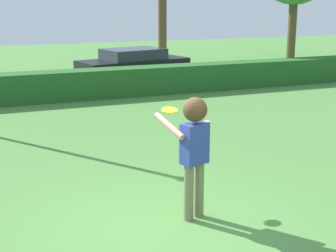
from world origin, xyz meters
TOP-DOWN VIEW (x-y plane):
  - ground_plane at (0.00, 0.00)m, footprint 60.00×60.00m
  - person at (0.48, 0.16)m, footprint 0.71×0.68m
  - frisbee at (0.45, 1.02)m, footprint 0.25×0.25m
  - hedge_row at (0.00, 9.70)m, footprint 25.39×0.90m
  - parked_car_black at (3.59, 12.45)m, footprint 4.46×2.54m

SIDE VIEW (x-z plane):
  - ground_plane at x=0.00m, z-range 0.00..0.00m
  - hedge_row at x=0.00m, z-range 0.00..0.91m
  - parked_car_black at x=3.59m, z-range 0.06..1.31m
  - person at x=0.48m, z-range 0.25..2.05m
  - frisbee at x=0.45m, z-range 1.40..1.47m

